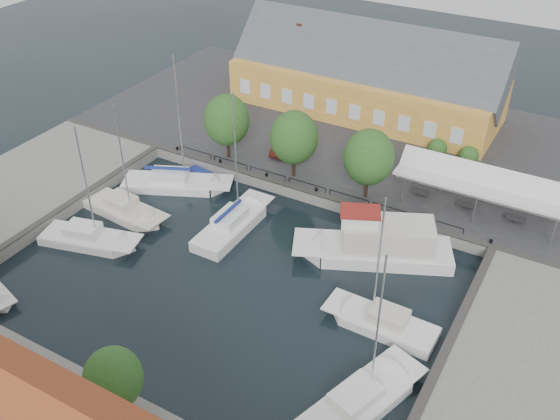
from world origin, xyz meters
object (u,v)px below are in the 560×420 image
Objects in this scene: west_boat_c at (89,240)px; tent_canopy at (484,184)px; west_boat_a at (175,185)px; car_red at (286,145)px; west_boat_b at (125,212)px; center_sailboat at (233,226)px; east_boat_c at (359,404)px; warehouse at (362,78)px; east_boat_b at (383,325)px; trawler at (379,246)px; launch_nw at (204,179)px.

tent_canopy is at bearing 34.89° from west_boat_c.
tent_canopy is at bearing 17.76° from west_boat_a.
west_boat_c reaches higher than car_red.
center_sailboat is at bearing 16.02° from west_boat_b.
tent_canopy reaches higher than car_red.
warehouse is at bearing 113.48° from east_boat_c.
warehouse is 32.89m from east_boat_b.
east_boat_c reaches higher than east_boat_b.
warehouse is 2.66× the size of east_boat_b.
west_boat_c is at bearing -114.27° from car_red.
car_red is at bearing 135.23° from east_boat_b.
east_boat_b reaches higher than trawler.
west_boat_a is 1.20× the size of west_boat_b.
car_red is at bearing -100.11° from warehouse.
tent_canopy is 1.27× the size of west_boat_c.
east_boat_c is at bearing -72.32° from trawler.
east_boat_b is at bearing -63.76° from warehouse.
warehouse reaches higher than west_boat_b.
tent_canopy is 1.22× the size of east_boat_c.
east_boat_c is (-0.97, -22.11, -3.43)m from tent_canopy.
car_red is 0.35× the size of center_sailboat.
center_sailboat is at bearing -91.03° from warehouse.
east_boat_c is (1.20, -6.71, -0.00)m from east_boat_b.
west_boat_a is (-19.87, 0.38, -0.75)m from trawler.
trawler is at bearing 13.87° from west_boat_b.
tent_canopy is 26.68m from west_boat_a.
east_boat_b is (3.15, -6.95, -0.76)m from trawler.
west_boat_a reaches higher than west_boat_c.
car_red is 8.59m from launch_nw.
warehouse is 25.16m from center_sailboat.
east_boat_c is at bearing -18.59° from west_boat_b.
tent_canopy is 3.25× the size of car_red.
warehouse is 2.04× the size of tent_canopy.
launch_nw is (-18.31, 2.64, -0.93)m from trawler.
west_boat_b is 4.53m from west_boat_c.
center_sailboat is at bearing -167.85° from trawler.
car_red is 0.34× the size of trawler.
tent_canopy is 20.54m from center_sailboat.
center_sailboat reaches higher than car_red.
tent_canopy is at bearing -39.86° from warehouse.
warehouse is 6.64× the size of car_red.
west_boat_c is 12.56m from launch_nw.
east_boat_b is (-2.17, -15.40, -3.42)m from tent_canopy.
tent_canopy is at bearing -7.42° from car_red.
west_boat_a reaches higher than east_boat_b.
center_sailboat is at bearing 163.41° from east_boat_b.
east_boat_c is (15.63, -35.97, -4.17)m from warehouse.
west_boat_a is at bearing -111.41° from warehouse.
warehouse is 2.32× the size of center_sailboat.
west_boat_a is 5.64m from west_boat_b.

